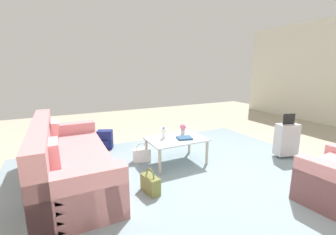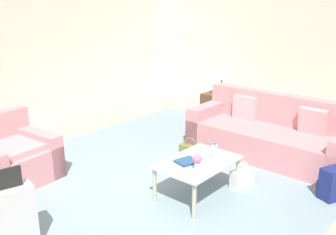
# 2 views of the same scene
# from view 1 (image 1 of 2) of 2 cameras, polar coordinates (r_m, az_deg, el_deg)

# --- Properties ---
(ground_plane) EXTENTS (12.00, 12.00, 0.00)m
(ground_plane) POSITION_cam_1_polar(r_m,az_deg,el_deg) (3.97, 10.84, -12.70)
(ground_plane) COLOR #A89E89
(area_rug) EXTENTS (5.20, 4.40, 0.01)m
(area_rug) POSITION_cam_1_polar(r_m,az_deg,el_deg) (3.52, 4.77, -15.93)
(area_rug) COLOR gray
(area_rug) RESTS_ON ground
(couch) EXTENTS (0.98, 2.50, 0.93)m
(couch) POSITION_cam_1_polar(r_m,az_deg,el_deg) (3.70, -24.56, -10.38)
(couch) COLOR #C67F84
(couch) RESTS_ON ground
(coffee_table) EXTENTS (1.01, 0.69, 0.45)m
(coffee_table) POSITION_cam_1_polar(r_m,az_deg,el_deg) (4.01, 2.13, -6.13)
(coffee_table) COLOR silver
(coffee_table) RESTS_ON ground
(water_bottle) EXTENTS (0.06, 0.06, 0.20)m
(water_bottle) POSITION_cam_1_polar(r_m,az_deg,el_deg) (3.96, -1.10, -4.04)
(water_bottle) COLOR silver
(water_bottle) RESTS_ON coffee_table
(coffee_table_book) EXTENTS (0.29, 0.26, 0.03)m
(coffee_table_book) POSITION_cam_1_polar(r_m,az_deg,el_deg) (3.98, 4.21, -5.20)
(coffee_table_book) COLOR navy
(coffee_table_book) RESTS_ON coffee_table
(flower_vase) EXTENTS (0.11, 0.11, 0.21)m
(flower_vase) POSITION_cam_1_polar(r_m,az_deg,el_deg) (4.19, 3.81, -2.76)
(flower_vase) COLOR #B2B7BC
(flower_vase) RESTS_ON coffee_table
(suitcase_silver) EXTENTS (0.44, 0.31, 0.85)m
(suitcase_silver) POSITION_cam_1_polar(r_m,az_deg,el_deg) (4.83, 27.89, -4.86)
(suitcase_silver) COLOR #B7B7BC
(suitcase_silver) RESTS_ON ground
(handbag_olive) EXTENTS (0.19, 0.34, 0.36)m
(handbag_olive) POSITION_cam_1_polar(r_m,az_deg,el_deg) (3.20, -4.50, -16.41)
(handbag_olive) COLOR olive
(handbag_olive) RESTS_ON ground
(handbag_white) EXTENTS (0.34, 0.21, 0.36)m
(handbag_white) POSITION_cam_1_polar(r_m,az_deg,el_deg) (4.17, -6.68, -9.39)
(handbag_white) COLOR white
(handbag_white) RESTS_ON ground
(backpack_navy) EXTENTS (0.35, 0.33, 0.40)m
(backpack_navy) POSITION_cam_1_polar(r_m,az_deg,el_deg) (4.93, -15.69, -5.54)
(backpack_navy) COLOR navy
(backpack_navy) RESTS_ON ground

